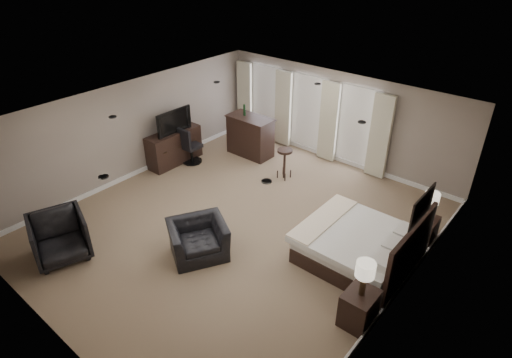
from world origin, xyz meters
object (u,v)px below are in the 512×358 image
Objects in this scene: armchair_near at (198,234)px; bar_counter at (250,136)px; nightstand_far at (424,230)px; lamp_far at (430,206)px; nightstand_near at (359,308)px; armchair_far at (59,235)px; bed at (356,232)px; bar_stool_right at (284,164)px; dresser at (174,147)px; bar_stool_left at (246,129)px; tv at (172,129)px; lamp_near at (364,279)px; desk_chair at (191,145)px.

armchair_near is 4.71m from bar_counter.
lamp_far is at bearing 0.00° from nightstand_far.
nightstand_near is 0.63× the size of armchair_far.
nightstand_near is (0.89, -1.45, -0.33)m from bed.
armchair_near is 3.73m from bar_stool_right.
dresser is (-6.92, -1.00, 0.18)m from nightstand_far.
nightstand_far is 5.64m from bar_counter.
bar_stool_left is at bearing 153.69° from bar_stool_right.
bar_stool_left is at bearing 26.64° from armchair_far.
bed reaches higher than bar_stool_right.
dresser is at bearing 37.87° from armchair_far.
bed is 3.18m from armchair_near.
dresser is at bearing 0.00° from tv.
armchair_near reaches higher than nightstand_near.
tv is 2.28m from bar_counter.
nightstand_near is 6.69m from bar_counter.
bar_stool_left is 0.85× the size of bar_stool_right.
bar_stool_right is at bearing 3.68° from armchair_far.
lamp_near is 2.90m from lamp_far.
bar_stool_left is (-6.37, 4.39, -0.63)m from lamp_near.
nightstand_near is at bearing -47.72° from armchair_far.
lamp_near reaches higher than lamp_far.
nightstand_far is at bearing 90.00° from lamp_near.
dresser reaches higher than bar_stool_left.
tv is (-6.92, -1.00, 0.74)m from nightstand_far.
lamp_near is 7.76m from bar_stool_left.
armchair_far is (-5.49, -5.24, 0.23)m from nightstand_far.
nightstand_far is 4.81m from armchair_near.
bar_counter is (1.34, 1.79, 0.12)m from dresser.
lamp_near is (0.00, -2.90, 0.70)m from nightstand_far.
armchair_far is 4.67m from desk_chair.
bed reaches higher than bar_counter.
armchair_far is at bearing -156.91° from nightstand_near.
lamp_near is 6.70m from bar_counter.
desk_chair is (-5.65, 0.76, -0.12)m from bed.
dresser is (-6.92, -1.00, -0.43)m from lamp_far.
bar_counter is (-2.17, 4.18, 0.10)m from armchair_near.
bar_counter is at bearing 171.95° from nightstand_far.
lamp_far is 6.99m from tv.
nightstand_near is 0.40× the size of dresser.
desk_chair reaches higher than bar_stool_right.
armchair_far is at bearing 102.80° from desk_chair.
desk_chair is (0.38, 0.31, -0.49)m from tv.
dresser is 0.56m from tv.
nightstand_near is 5.97m from armchair_far.
bed is 3.16× the size of lamp_near.
bar_stool_right reaches higher than nightstand_near.
nightstand_near is 0.60× the size of desk_chair.
lamp_near is 0.92× the size of bar_stool_left.
dresser reaches higher than nightstand_far.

